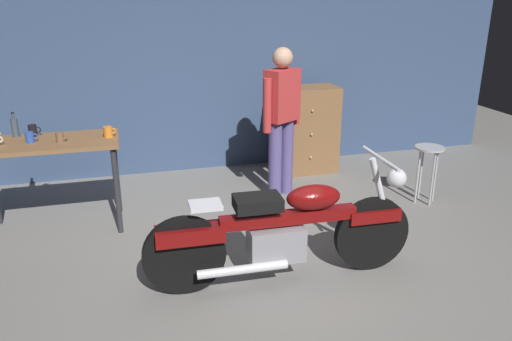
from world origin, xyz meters
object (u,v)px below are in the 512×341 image
person_standing (282,116)px  mug_orange_travel (108,132)px  shop_stool (428,159)px  mug_black_matte (33,131)px  mug_brown_stoneware (60,137)px  motorcycle (284,229)px  mug_blue_enamel (30,137)px  wooden_dresser (305,130)px  bottle (15,127)px

person_standing → mug_orange_travel: person_standing is taller
shop_stool → mug_black_matte: mug_black_matte is taller
mug_black_matte → mug_brown_stoneware: mug_black_matte is taller
motorcycle → mug_blue_enamel: (-1.99, 1.47, 0.50)m
wooden_dresser → mug_brown_stoneware: size_ratio=10.65×
mug_blue_enamel → bottle: size_ratio=0.46×
person_standing → shop_stool: size_ratio=2.61×
person_standing → shop_stool: person_standing is taller
wooden_dresser → mug_orange_travel: 2.61m
shop_stool → wooden_dresser: 1.63m
person_standing → mug_black_matte: size_ratio=14.54×
mug_orange_travel → bottle: 0.89m
mug_black_matte → mug_blue_enamel: 0.22m
motorcycle → wooden_dresser: bearing=67.9°
motorcycle → shop_stool: (2.02, 1.11, 0.05)m
person_standing → shop_stool: bearing=125.2°
shop_stool → mug_blue_enamel: (-4.01, 0.35, 0.45)m
mug_black_matte → person_standing: bearing=1.4°
bottle → motorcycle: bearing=-38.5°
motorcycle → mug_brown_stoneware: size_ratio=21.22×
shop_stool → wooden_dresser: size_ratio=0.58×
person_standing → bottle: bearing=-31.0°
mug_orange_travel → mug_black_matte: size_ratio=1.04×
shop_stool → mug_black_matte: bearing=171.9°
person_standing → mug_orange_travel: bearing=-23.2°
shop_stool → mug_brown_stoneware: bearing=175.5°
mug_brown_stoneware → bottle: size_ratio=0.43×
mug_orange_travel → mug_blue_enamel: (-0.70, -0.01, -0.00)m
bottle → mug_blue_enamel: bearing=-56.5°
mug_blue_enamel → bottle: (-0.16, 0.25, 0.05)m
shop_stool → mug_orange_travel: mug_orange_travel is taller
motorcycle → mug_blue_enamel: size_ratio=19.92×
shop_stool → wooden_dresser: (-0.93, 1.34, 0.05)m
bottle → mug_black_matte: bearing=-9.8°
mug_black_matte → bottle: (-0.16, 0.03, 0.04)m
wooden_dresser → mug_brown_stoneware: 3.03m
person_standing → bottle: person_standing is taller
bottle → mug_brown_stoneware: bearing=-35.6°
shop_stool → mug_black_matte: (-4.02, 0.57, 0.46)m
mug_black_matte → wooden_dresser: bearing=13.9°
person_standing → mug_blue_enamel: size_ratio=15.19×
motorcycle → mug_blue_enamel: 2.53m
person_standing → mug_blue_enamel: (-2.53, -0.28, 0.03)m
mug_orange_travel → mug_brown_stoneware: bearing=-171.0°
wooden_dresser → mug_blue_enamel: bearing=-162.3°
mug_orange_travel → bottle: size_ratio=0.50×
motorcycle → mug_black_matte: 2.66m
mug_orange_travel → wooden_dresser: bearing=22.2°
wooden_dresser → mug_brown_stoneware: bearing=-159.7°
mug_orange_travel → mug_black_matte: mug_black_matte is taller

